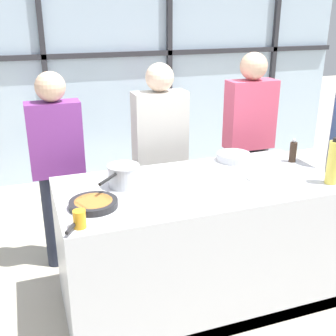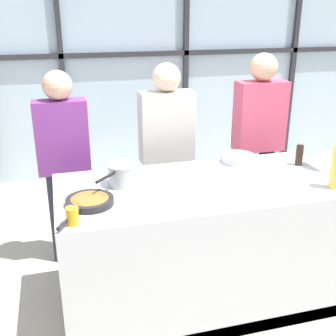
{
  "view_description": "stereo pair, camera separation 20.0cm",
  "coord_description": "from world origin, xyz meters",
  "px_view_note": "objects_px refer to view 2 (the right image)",
  "views": [
    {
      "loc": [
        -1.08,
        -2.43,
        2.05
      ],
      "look_at": [
        -0.18,
        0.1,
        1.04
      ],
      "focal_mm": 45.0,
      "sensor_mm": 36.0,
      "label": 1
    },
    {
      "loc": [
        -0.89,
        -2.49,
        2.05
      ],
      "look_at": [
        -0.18,
        0.1,
        1.04
      ],
      "focal_mm": 45.0,
      "sensor_mm": 36.0,
      "label": 2
    }
  ],
  "objects_px": {
    "spectator_center_left": "(167,149)",
    "mixing_bowl": "(238,158)",
    "spectator_far_left": "(64,158)",
    "white_plate": "(266,179)",
    "frying_pan": "(89,201)",
    "spectator_center_right": "(258,137)",
    "saucepan": "(123,174)",
    "pepper_grinder": "(299,154)",
    "juice_glass_near": "(72,216)"
  },
  "relations": [
    {
      "from": "mixing_bowl",
      "to": "juice_glass_near",
      "type": "distance_m",
      "value": 1.47
    },
    {
      "from": "spectator_far_left",
      "to": "juice_glass_near",
      "type": "xyz_separation_m",
      "value": [
        0.0,
        -1.18,
        0.06
      ]
    },
    {
      "from": "spectator_far_left",
      "to": "mixing_bowl",
      "type": "xyz_separation_m",
      "value": [
        1.3,
        -0.49,
        0.04
      ]
    },
    {
      "from": "spectator_center_right",
      "to": "pepper_grinder",
      "type": "bearing_deg",
      "value": 90.46
    },
    {
      "from": "spectator_far_left",
      "to": "mixing_bowl",
      "type": "bearing_deg",
      "value": 159.58
    },
    {
      "from": "spectator_center_left",
      "to": "frying_pan",
      "type": "xyz_separation_m",
      "value": [
        -0.74,
        -0.95,
        0.03
      ]
    },
    {
      "from": "spectator_center_right",
      "to": "saucepan",
      "type": "height_order",
      "value": "spectator_center_right"
    },
    {
      "from": "spectator_far_left",
      "to": "white_plate",
      "type": "xyz_separation_m",
      "value": [
        1.34,
        -0.88,
        0.02
      ]
    },
    {
      "from": "spectator_center_left",
      "to": "saucepan",
      "type": "bearing_deg",
      "value": 54.92
    },
    {
      "from": "pepper_grinder",
      "to": "juice_glass_near",
      "type": "xyz_separation_m",
      "value": [
        -1.72,
        -0.51,
        -0.03
      ]
    },
    {
      "from": "pepper_grinder",
      "to": "frying_pan",
      "type": "bearing_deg",
      "value": -169.79
    },
    {
      "from": "pepper_grinder",
      "to": "juice_glass_near",
      "type": "relative_size",
      "value": 1.86
    },
    {
      "from": "frying_pan",
      "to": "white_plate",
      "type": "xyz_separation_m",
      "value": [
        1.22,
        0.07,
        -0.02
      ]
    },
    {
      "from": "spectator_center_left",
      "to": "white_plate",
      "type": "xyz_separation_m",
      "value": [
        0.48,
        -0.88,
        0.01
      ]
    },
    {
      "from": "frying_pan",
      "to": "mixing_bowl",
      "type": "relative_size",
      "value": 1.84
    },
    {
      "from": "frying_pan",
      "to": "saucepan",
      "type": "distance_m",
      "value": 0.36
    },
    {
      "from": "spectator_center_left",
      "to": "mixing_bowl",
      "type": "height_order",
      "value": "spectator_center_left"
    },
    {
      "from": "spectator_center_right",
      "to": "frying_pan",
      "type": "distance_m",
      "value": 1.86
    },
    {
      "from": "spectator_center_left",
      "to": "juice_glass_near",
      "type": "distance_m",
      "value": 1.46
    },
    {
      "from": "spectator_far_left",
      "to": "white_plate",
      "type": "height_order",
      "value": "spectator_far_left"
    },
    {
      "from": "spectator_center_right",
      "to": "white_plate",
      "type": "xyz_separation_m",
      "value": [
        -0.38,
        -0.88,
        -0.03
      ]
    },
    {
      "from": "spectator_center_left",
      "to": "spectator_center_right",
      "type": "relative_size",
      "value": 0.97
    },
    {
      "from": "mixing_bowl",
      "to": "spectator_center_left",
      "type": "bearing_deg",
      "value": 132.57
    },
    {
      "from": "frying_pan",
      "to": "saucepan",
      "type": "bearing_deg",
      "value": 45.27
    },
    {
      "from": "spectator_center_left",
      "to": "frying_pan",
      "type": "relative_size",
      "value": 3.46
    },
    {
      "from": "spectator_center_left",
      "to": "mixing_bowl",
      "type": "bearing_deg",
      "value": 132.57
    },
    {
      "from": "spectator_center_left",
      "to": "white_plate",
      "type": "relative_size",
      "value": 6.2
    },
    {
      "from": "spectator_center_left",
      "to": "frying_pan",
      "type": "distance_m",
      "value": 1.21
    },
    {
      "from": "pepper_grinder",
      "to": "juice_glass_near",
      "type": "height_order",
      "value": "pepper_grinder"
    },
    {
      "from": "juice_glass_near",
      "to": "white_plate",
      "type": "bearing_deg",
      "value": 12.51
    },
    {
      "from": "spectator_center_right",
      "to": "mixing_bowl",
      "type": "bearing_deg",
      "value": 49.68
    },
    {
      "from": "mixing_bowl",
      "to": "spectator_far_left",
      "type": "bearing_deg",
      "value": 159.58
    },
    {
      "from": "mixing_bowl",
      "to": "juice_glass_near",
      "type": "relative_size",
      "value": 2.56
    },
    {
      "from": "saucepan",
      "to": "pepper_grinder",
      "type": "distance_m",
      "value": 1.35
    },
    {
      "from": "spectator_center_right",
      "to": "frying_pan",
      "type": "height_order",
      "value": "spectator_center_right"
    },
    {
      "from": "spectator_center_left",
      "to": "juice_glass_near",
      "type": "bearing_deg",
      "value": 54.04
    },
    {
      "from": "spectator_far_left",
      "to": "juice_glass_near",
      "type": "relative_size",
      "value": 16.04
    },
    {
      "from": "spectator_far_left",
      "to": "saucepan",
      "type": "distance_m",
      "value": 0.79
    },
    {
      "from": "saucepan",
      "to": "white_plate",
      "type": "bearing_deg",
      "value": -10.65
    },
    {
      "from": "spectator_far_left",
      "to": "juice_glass_near",
      "type": "bearing_deg",
      "value": 90.22
    },
    {
      "from": "spectator_far_left",
      "to": "spectator_center_right",
      "type": "height_order",
      "value": "spectator_center_right"
    },
    {
      "from": "saucepan",
      "to": "juice_glass_near",
      "type": "height_order",
      "value": "saucepan"
    },
    {
      "from": "spectator_far_left",
      "to": "saucepan",
      "type": "xyz_separation_m",
      "value": [
        0.37,
        -0.7,
        0.09
      ]
    },
    {
      "from": "mixing_bowl",
      "to": "pepper_grinder",
      "type": "relative_size",
      "value": 1.38
    },
    {
      "from": "spectator_far_left",
      "to": "spectator_center_left",
      "type": "height_order",
      "value": "spectator_center_left"
    },
    {
      "from": "spectator_center_right",
      "to": "white_plate",
      "type": "relative_size",
      "value": 6.41
    },
    {
      "from": "spectator_center_right",
      "to": "white_plate",
      "type": "bearing_deg",
      "value": 66.76
    },
    {
      "from": "mixing_bowl",
      "to": "juice_glass_near",
      "type": "bearing_deg",
      "value": -152.0
    },
    {
      "from": "frying_pan",
      "to": "juice_glass_near",
      "type": "relative_size",
      "value": 4.71
    },
    {
      "from": "spectator_center_right",
      "to": "juice_glass_near",
      "type": "bearing_deg",
      "value": 34.51
    }
  ]
}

